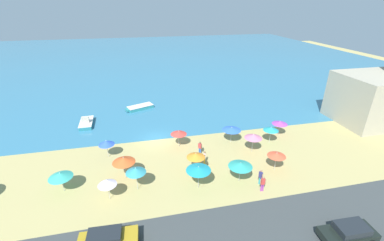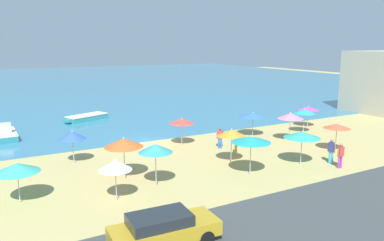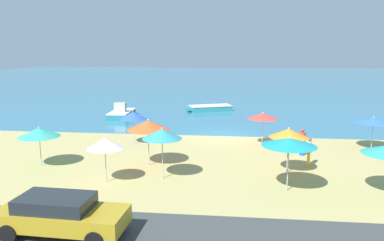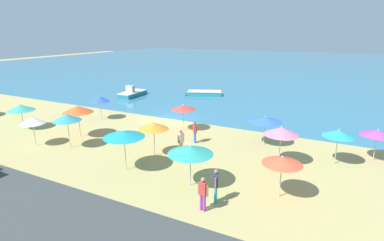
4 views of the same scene
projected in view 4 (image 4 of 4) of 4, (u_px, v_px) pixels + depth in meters
ground_plane at (172, 119)px, 29.11m from camera, size 160.00×160.00×0.00m
sea at (281, 65)px, 76.18m from camera, size 150.00×110.00×0.05m
beach_umbrella_0 at (281, 131)px, 18.75m from camera, size 2.18×2.18×2.51m
beach_umbrella_1 at (378, 133)px, 19.26m from camera, size 2.13×2.13×2.17m
beach_umbrella_2 at (32, 120)px, 21.87m from camera, size 1.76×1.76×2.30m
beach_umbrella_3 at (282, 161)px, 14.90m from camera, size 2.02×2.02×2.26m
beach_umbrella_4 at (78, 109)px, 23.67m from camera, size 2.38×2.38×2.63m
beach_umbrella_5 at (21, 108)px, 25.71m from camera, size 2.29×2.29×2.23m
beach_umbrella_6 at (339, 133)px, 18.75m from camera, size 1.99×1.99×2.34m
beach_umbrella_7 at (124, 134)px, 17.82m from camera, size 2.49×2.49×2.57m
beach_umbrella_8 at (265, 120)px, 22.07m from camera, size 2.50×2.50×2.20m
beach_umbrella_9 at (183, 107)px, 25.34m from camera, size 2.07×2.07×2.30m
beach_umbrella_10 at (154, 126)px, 19.96m from camera, size 2.02×2.02×2.46m
beach_umbrella_11 at (100, 99)px, 28.65m from camera, size 1.87×1.87×2.33m
beach_umbrella_12 at (67, 117)px, 21.34m from camera, size 1.99×1.99×2.63m
beach_umbrella_13 at (190, 150)px, 16.02m from camera, size 2.49×2.49×2.37m
bather_0 at (203, 192)px, 13.97m from camera, size 0.57×0.26×1.74m
bather_1 at (195, 131)px, 22.70m from camera, size 0.40×0.45×1.71m
bather_2 at (181, 140)px, 20.84m from camera, size 0.33×0.54×1.66m
bather_3 at (216, 184)px, 14.70m from camera, size 0.31×0.55×1.77m
skiff_nearshore at (132, 93)px, 39.24m from camera, size 1.97×4.62×1.45m
skiff_offshore at (204, 93)px, 39.73m from camera, size 4.95×3.30×0.59m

